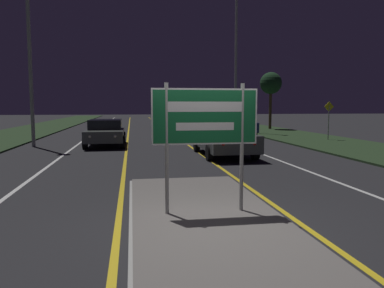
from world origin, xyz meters
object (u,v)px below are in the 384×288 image
(car_receding_0, at_px, (224,137))
(streetlight_left_near, at_px, (28,21))
(car_approaching_0, at_px, (106,132))
(car_receding_3, at_px, (191,116))
(warning_sign, at_px, (329,117))
(streetlight_right_near, at_px, (236,47))
(highway_sign, at_px, (205,122))
(car_receding_2, at_px, (205,119))
(car_receding_1, at_px, (237,124))

(car_receding_0, bearing_deg, streetlight_left_near, 151.22)
(car_receding_0, xyz_separation_m, car_approaching_0, (-5.13, 4.64, -0.06))
(car_receding_3, bearing_deg, streetlight_left_near, -115.03)
(warning_sign, bearing_deg, streetlight_left_near, -178.03)
(streetlight_right_near, bearing_deg, highway_sign, -107.19)
(streetlight_right_near, relative_size, car_receding_2, 2.40)
(warning_sign, bearing_deg, car_receding_0, -145.06)
(streetlight_right_near, xyz_separation_m, car_receding_3, (-0.55, 18.24, -5.65))
(car_receding_0, bearing_deg, car_receding_3, 83.55)
(streetlight_left_near, bearing_deg, highway_sign, -64.53)
(highway_sign, relative_size, car_receding_3, 0.56)
(streetlight_right_near, distance_m, car_receding_2, 11.03)
(streetlight_right_near, relative_size, warning_sign, 4.91)
(car_receding_2, bearing_deg, warning_sign, -76.29)
(car_receding_2, bearing_deg, car_receding_1, -90.94)
(car_receding_0, relative_size, car_receding_1, 1.01)
(car_receding_0, distance_m, warning_sign, 9.37)
(car_receding_1, bearing_deg, car_receding_3, 89.64)
(car_receding_0, height_order, car_approaching_0, car_receding_0)
(streetlight_right_near, xyz_separation_m, car_receding_2, (-0.48, 9.44, -5.68))
(car_approaching_0, height_order, warning_sign, warning_sign)
(car_receding_3, xyz_separation_m, car_approaching_0, (-8.63, -26.29, -0.06))
(car_approaching_0, bearing_deg, car_receding_1, 31.77)
(streetlight_right_near, relative_size, car_receding_0, 2.37)
(car_receding_2, height_order, car_receding_3, car_receding_3)
(streetlight_right_near, height_order, car_receding_2, streetlight_right_near)
(car_receding_1, distance_m, car_approaching_0, 9.99)
(streetlight_left_near, bearing_deg, car_receding_3, 64.97)
(highway_sign, xyz_separation_m, car_receding_3, (5.95, 39.27, -1.00))
(streetlight_left_near, distance_m, car_receding_0, 11.34)
(highway_sign, relative_size, streetlight_right_near, 0.22)
(car_receding_0, bearing_deg, highway_sign, -106.41)
(car_approaching_0, distance_m, warning_sign, 12.83)
(streetlight_left_near, bearing_deg, streetlight_right_near, 31.77)
(highway_sign, bearing_deg, car_receding_0, 73.59)
(streetlight_left_near, relative_size, car_receding_2, 2.08)
(highway_sign, height_order, streetlight_left_near, streetlight_left_near)
(streetlight_left_near, xyz_separation_m, streetlight_right_near, (12.76, 7.90, 0.21))
(car_receding_0, bearing_deg, car_receding_2, 80.85)
(car_receding_1, bearing_deg, streetlight_left_near, -157.04)
(car_receding_3, bearing_deg, streetlight_right_near, -88.27)
(highway_sign, bearing_deg, car_receding_3, 81.38)
(highway_sign, distance_m, streetlight_left_near, 15.21)
(car_approaching_0, bearing_deg, car_receding_2, 63.56)
(car_receding_0, distance_m, car_receding_2, 22.41)
(car_receding_0, distance_m, car_receding_3, 31.13)
(car_approaching_0, bearing_deg, car_receding_0, -42.12)
(car_receding_2, xyz_separation_m, car_receding_3, (-0.07, 8.81, 0.03))
(car_receding_3, distance_m, car_approaching_0, 27.67)
(highway_sign, bearing_deg, car_receding_1, 72.30)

